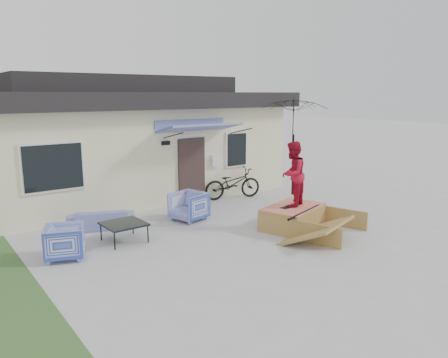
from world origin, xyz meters
TOP-DOWN VIEW (x-y plane):
  - ground at (0.00, 0.00)m, footprint 90.00×90.00m
  - house at (0.00, 7.99)m, footprint 10.80×8.49m
  - loveseat at (-2.31, 3.66)m, footprint 1.79×1.09m
  - armchair_left at (-3.70, 2.08)m, footprint 0.96×0.99m
  - armchair_right at (-0.09, 2.92)m, footprint 0.98×1.02m
  - coffee_table at (-2.25, 2.34)m, footprint 0.95×0.95m
  - bicycle at (2.43, 4.19)m, footprint 2.07×1.16m
  - patio_umbrella at (4.46, 3.42)m, footprint 2.57×2.42m
  - skate_ramp at (1.77, 0.73)m, footprint 2.25×2.62m
  - skateboard at (1.75, 0.78)m, footprint 0.81×0.32m
  - skater at (1.75, 0.78)m, footprint 1.02×0.93m

SIDE VIEW (x-z plane):
  - ground at x=0.00m, z-range 0.00..0.00m
  - coffee_table at x=-2.25m, z-range 0.00..0.46m
  - skate_ramp at x=1.77m, z-range 0.00..0.56m
  - loveseat at x=-2.31m, z-range 0.00..0.67m
  - armchair_left at x=-3.70m, z-range 0.00..0.80m
  - armchair_right at x=-0.09m, z-range 0.00..0.87m
  - skateboard at x=1.75m, z-range 0.56..0.61m
  - bicycle at x=2.43m, z-range 0.00..1.25m
  - skater at x=1.75m, z-range 0.61..2.30m
  - patio_umbrella at x=4.46m, z-range 0.65..2.85m
  - house at x=0.00m, z-range -0.11..3.99m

